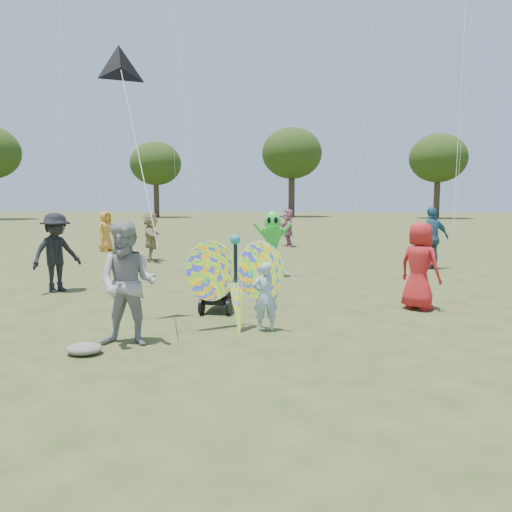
{
  "coord_description": "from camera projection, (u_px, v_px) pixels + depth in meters",
  "views": [
    {
      "loc": [
        0.13,
        -6.64,
        2.01
      ],
      "look_at": [
        -0.2,
        1.5,
        1.1
      ],
      "focal_mm": 35.0,
      "sensor_mm": 36.0,
      "label": 1
    }
  ],
  "objects": [
    {
      "name": "jogging_stroller",
      "position": [
        218.0,
        277.0,
        9.12
      ],
      "size": [
        0.57,
        1.09,
        1.09
      ],
      "rotation": [
        0.0,
        0.0,
        -0.14
      ],
      "color": "black",
      "rests_on": "ground"
    },
    {
      "name": "crowd_a",
      "position": [
        420.0,
        266.0,
        9.16
      ],
      "size": [
        0.92,
        0.93,
        1.62
      ],
      "primitive_type": "imported",
      "rotation": [
        0.0,
        0.0,
        2.32
      ],
      "color": "red",
      "rests_on": "ground"
    },
    {
      "name": "butterfly_kite",
      "position": [
        236.0,
        283.0,
        7.69
      ],
      "size": [
        1.74,
        0.75,
        1.7
      ],
      "color": "orange",
      "rests_on": "ground"
    },
    {
      "name": "crowd_j",
      "position": [
        288.0,
        228.0,
        21.84
      ],
      "size": [
        0.85,
        1.59,
        1.64
      ],
      "primitive_type": "imported",
      "rotation": [
        0.0,
        0.0,
        4.96
      ],
      "color": "#AD6379",
      "rests_on": "ground"
    },
    {
      "name": "adult_man",
      "position": [
        128.0,
        284.0,
        6.88
      ],
      "size": [
        0.87,
        0.69,
        1.73
      ],
      "primitive_type": "imported",
      "rotation": [
        0.0,
        0.0,
        -0.05
      ],
      "color": "gray",
      "rests_on": "ground"
    },
    {
      "name": "crowd_b",
      "position": [
        56.0,
        253.0,
        10.94
      ],
      "size": [
        1.18,
        1.29,
        1.74
      ],
      "primitive_type": "imported",
      "rotation": [
        0.0,
        0.0,
        0.95
      ],
      "color": "black",
      "rests_on": "ground"
    },
    {
      "name": "ground",
      "position": [
        266.0,
        348.0,
        6.82
      ],
      "size": [
        160.0,
        160.0,
        0.0
      ],
      "primitive_type": "plane",
      "color": "#51592B",
      "rests_on": "ground"
    },
    {
      "name": "crowd_g",
      "position": [
        106.0,
        231.0,
        19.73
      ],
      "size": [
        0.83,
        0.93,
        1.59
      ],
      "primitive_type": "imported",
      "rotation": [
        0.0,
        0.0,
        1.04
      ],
      "color": "#C6862E",
      "rests_on": "ground"
    },
    {
      "name": "grey_bag",
      "position": [
        84.0,
        349.0,
        6.54
      ],
      "size": [
        0.47,
        0.38,
        0.15
      ],
      "primitive_type": "ellipsoid",
      "color": "slate",
      "rests_on": "ground"
    },
    {
      "name": "tree_line",
      "position": [
        311.0,
        152.0,
        50.59
      ],
      "size": [
        91.78,
        33.6,
        10.79
      ],
      "color": "#3A2D21",
      "rests_on": "ground"
    },
    {
      "name": "child_girl",
      "position": [
        265.0,
        297.0,
        7.66
      ],
      "size": [
        0.42,
        0.29,
        1.07
      ],
      "primitive_type": "imported",
      "rotation": [
        0.0,
        0.0,
        3.24
      ],
      "color": "#92AECE",
      "rests_on": "ground"
    },
    {
      "name": "crowd_c",
      "position": [
        432.0,
        238.0,
        14.6
      ],
      "size": [
        1.15,
        0.73,
        1.83
      ],
      "primitive_type": "imported",
      "rotation": [
        0.0,
        0.0,
        3.43
      ],
      "color": "#2F6582",
      "rests_on": "ground"
    },
    {
      "name": "alien_kite",
      "position": [
        272.0,
        240.0,
        13.1
      ],
      "size": [
        1.12,
        0.69,
        1.74
      ],
      "color": "green",
      "rests_on": "ground"
    },
    {
      "name": "crowd_d",
      "position": [
        151.0,
        237.0,
        16.45
      ],
      "size": [
        0.75,
        1.56,
        1.61
      ],
      "primitive_type": "imported",
      "rotation": [
        0.0,
        0.0,
        1.76
      ],
      "color": "#9C8960",
      "rests_on": "ground"
    },
    {
      "name": "delta_kite_rig",
      "position": [
        121.0,
        69.0,
        7.84
      ],
      "size": [
        1.27,
        1.54,
        3.1
      ],
      "color": "black",
      "rests_on": "ground"
    }
  ]
}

